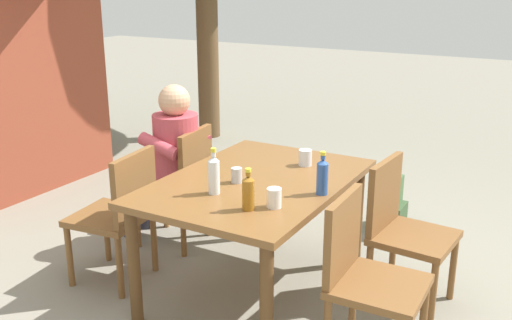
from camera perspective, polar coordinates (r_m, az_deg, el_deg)
ground_plane at (r=3.77m, az=0.00°, el=-12.52°), size 24.00×24.00×0.00m
dining_table at (r=3.49m, az=0.00°, el=-3.30°), size 1.43×1.00×0.74m
chair_far_right at (r=4.22m, az=-7.24°, el=-1.97°), size 0.49×0.49×0.87m
chair_near_left at (r=2.99m, az=10.49°, el=-10.69°), size 0.45×0.45×0.87m
chair_far_left at (r=3.76m, az=-13.10°, el=-4.79°), size 0.49×0.49×0.87m
chair_near_right at (r=3.55m, az=14.03°, el=-6.20°), size 0.47×0.47×0.87m
person_in_white_shirt at (r=4.22m, az=-8.59°, el=0.38°), size 0.47×0.61×1.18m
bottle_amber at (r=2.99m, az=-0.76°, el=-3.15°), size 0.06×0.06×0.22m
bottle_clear at (r=3.21m, az=-4.13°, el=-1.39°), size 0.06×0.06×0.26m
bottle_blue at (r=3.21m, az=6.48°, el=-1.56°), size 0.06×0.06×0.24m
cup_glass at (r=3.71m, az=4.83°, el=0.23°), size 0.08×0.08×0.10m
cup_white at (r=3.03m, az=1.78°, el=-3.72°), size 0.08×0.08×0.10m
cup_steel at (r=3.39m, az=-1.90°, el=-1.49°), size 0.06×0.06×0.09m
backpack_by_near_side at (r=4.61m, az=12.65°, el=-4.37°), size 0.33×0.23×0.41m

